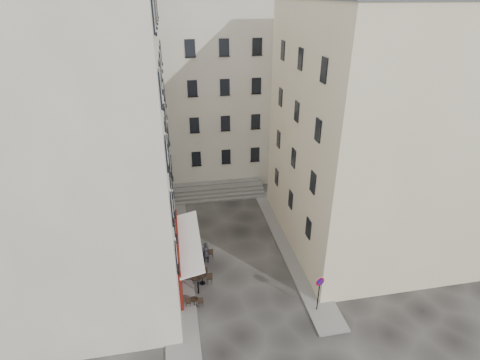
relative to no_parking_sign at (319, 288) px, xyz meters
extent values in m
plane|color=black|center=(-4.09, 3.99, -1.94)|extent=(90.00, 90.00, 0.00)
cube|color=slate|center=(-8.59, 7.99, -1.88)|extent=(2.00, 22.00, 0.12)
cube|color=slate|center=(0.41, 6.99, -1.88)|extent=(2.00, 18.00, 0.12)
cube|color=#BDB4A1|center=(-14.59, 6.99, 8.06)|extent=(12.00, 16.00, 20.00)
cube|color=beige|center=(6.41, 7.49, 7.06)|extent=(12.00, 14.00, 18.00)
cube|color=#BDB4A1|center=(-5.09, 22.99, 7.06)|extent=(18.00, 10.00, 18.00)
cube|color=#4B0F0A|center=(-8.51, 4.99, -0.19)|extent=(0.25, 7.00, 3.50)
cube|color=black|center=(-8.47, 4.99, -0.54)|extent=(0.06, 3.85, 2.00)
cube|color=white|center=(-7.69, 4.99, 1.01)|extent=(1.58, 7.30, 0.41)
cube|color=slate|center=(-4.09, 15.89, -1.84)|extent=(9.00, 1.80, 0.20)
cube|color=slate|center=(-4.09, 16.34, -1.64)|extent=(9.00, 1.80, 0.20)
cube|color=slate|center=(-4.09, 16.79, -1.44)|extent=(9.00, 1.80, 0.20)
cube|color=slate|center=(-4.09, 17.24, -1.24)|extent=(9.00, 1.80, 0.20)
cylinder|color=black|center=(-7.34, 2.99, -1.49)|extent=(0.10, 0.10, 0.90)
sphere|color=black|center=(-7.34, 2.99, -1.02)|extent=(0.12, 0.12, 0.12)
cylinder|color=black|center=(-7.34, 6.49, -1.49)|extent=(0.10, 0.10, 0.90)
sphere|color=black|center=(-7.34, 6.49, -1.02)|extent=(0.12, 0.12, 0.12)
cylinder|color=black|center=(-7.34, 9.99, -1.49)|extent=(0.10, 0.10, 0.90)
sphere|color=black|center=(-7.34, 9.99, -1.02)|extent=(0.12, 0.12, 0.12)
cylinder|color=black|center=(0.00, 0.01, -0.59)|extent=(0.07, 0.07, 2.69)
cylinder|color=#AB0B24|center=(0.00, 0.00, 0.48)|extent=(0.61, 0.16, 0.62)
cylinder|color=navy|center=(0.00, -0.02, 0.48)|extent=(0.45, 0.13, 0.45)
cube|color=#AB0B24|center=(0.00, -0.05, 0.48)|extent=(0.36, 0.10, 0.37)
cylinder|color=black|center=(-7.69, 1.80, -1.87)|extent=(0.32, 0.32, 0.02)
cylinder|color=black|center=(-7.69, 1.80, -1.58)|extent=(0.04, 0.04, 0.62)
cylinder|color=black|center=(-7.69, 1.80, -1.30)|extent=(0.53, 0.53, 0.04)
cube|color=black|center=(-7.29, 1.80, -1.54)|extent=(0.34, 0.34, 0.80)
cube|color=black|center=(-8.09, 1.89, -1.54)|extent=(0.34, 0.34, 0.80)
cylinder|color=black|center=(-6.98, 3.83, -1.86)|extent=(0.39, 0.39, 0.02)
cylinder|color=black|center=(-6.98, 3.83, -1.50)|extent=(0.05, 0.05, 0.76)
cylinder|color=black|center=(-6.98, 3.83, -1.16)|extent=(0.65, 0.65, 0.04)
cube|color=black|center=(-6.50, 3.83, -1.45)|extent=(0.41, 0.41, 0.97)
cube|color=black|center=(-7.47, 3.94, -1.45)|extent=(0.41, 0.41, 0.97)
cylinder|color=black|center=(-7.19, 4.61, -1.87)|extent=(0.36, 0.36, 0.02)
cylinder|color=black|center=(-7.19, 4.61, -1.54)|extent=(0.05, 0.05, 0.70)
cylinder|color=black|center=(-7.19, 4.61, -1.22)|extent=(0.60, 0.60, 0.04)
cube|color=black|center=(-6.74, 4.61, -1.49)|extent=(0.38, 0.38, 0.90)
cube|color=black|center=(-7.64, 4.71, -1.49)|extent=(0.38, 0.38, 0.90)
cylinder|color=black|center=(-6.53, 6.62, -1.87)|extent=(0.35, 0.35, 0.02)
cylinder|color=black|center=(-6.53, 6.62, -1.54)|extent=(0.05, 0.05, 0.69)
cylinder|color=black|center=(-6.53, 6.62, -1.23)|extent=(0.59, 0.59, 0.04)
cube|color=black|center=(-6.09, 6.62, -1.49)|extent=(0.37, 0.37, 0.88)
cube|color=black|center=(-6.97, 6.72, -1.49)|extent=(0.37, 0.37, 0.88)
cylinder|color=black|center=(-7.57, 8.38, -1.86)|extent=(0.39, 0.39, 0.02)
cylinder|color=black|center=(-7.57, 8.38, -1.51)|extent=(0.05, 0.05, 0.75)
cylinder|color=black|center=(-7.57, 8.38, -1.16)|extent=(0.64, 0.64, 0.04)
cube|color=black|center=(-7.09, 8.38, -1.45)|extent=(0.41, 0.41, 0.97)
cube|color=black|center=(-8.06, 8.48, -1.45)|extent=(0.41, 0.41, 0.97)
imported|color=black|center=(-6.49, 6.08, -1.02)|extent=(0.79, 0.70, 1.82)
camera|label=1|loc=(-8.12, -16.53, 16.42)|focal=28.00mm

